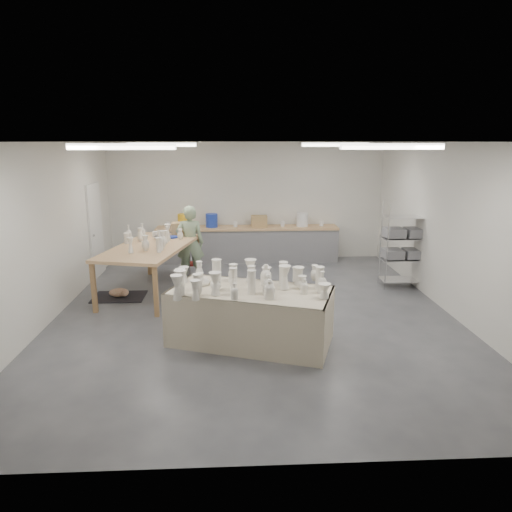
{
  "coord_description": "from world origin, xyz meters",
  "views": [
    {
      "loc": [
        -0.35,
        -7.72,
        3.01
      ],
      "look_at": [
        0.04,
        0.03,
        1.05
      ],
      "focal_mm": 32.0,
      "sensor_mm": 36.0,
      "label": 1
    }
  ],
  "objects": [
    {
      "name": "cat",
      "position": [
        -2.62,
        0.97,
        0.1
      ],
      "size": [
        0.43,
        0.33,
        0.17
      ],
      "rotation": [
        0.0,
        0.0,
        0.17
      ],
      "color": "white",
      "rests_on": "rug"
    },
    {
      "name": "work_table",
      "position": [
        -1.97,
        1.35,
        0.97
      ],
      "size": [
        1.86,
        2.85,
        1.36
      ],
      "rotation": [
        0.0,
        0.0,
        -0.22
      ],
      "color": "tan",
      "rests_on": "ground"
    },
    {
      "name": "wire_shelf",
      "position": [
        3.2,
        1.4,
        0.92
      ],
      "size": [
        0.88,
        0.48,
        1.8
      ],
      "color": "silver",
      "rests_on": "ground"
    },
    {
      "name": "red_stool",
      "position": [
        -1.31,
        2.4,
        0.27
      ],
      "size": [
        0.33,
        0.33,
        0.31
      ],
      "rotation": [
        0.0,
        0.0,
        -0.01
      ],
      "color": "#AC1D18",
      "rests_on": "ground"
    },
    {
      "name": "rug",
      "position": [
        -2.64,
        0.98,
        0.01
      ],
      "size": [
        1.0,
        0.7,
        0.02
      ],
      "primitive_type": "cube",
      "color": "black",
      "rests_on": "ground"
    },
    {
      "name": "back_counter",
      "position": [
        -0.01,
        3.68,
        0.49
      ],
      "size": [
        4.6,
        0.6,
        1.24
      ],
      "color": "tan",
      "rests_on": "ground"
    },
    {
      "name": "potter",
      "position": [
        -1.31,
        2.13,
        0.83
      ],
      "size": [
        0.64,
        0.44,
        1.67
      ],
      "primitive_type": "imported",
      "rotation": [
        0.0,
        0.0,
        3.22
      ],
      "color": "#8BA47F",
      "rests_on": "ground"
    },
    {
      "name": "room",
      "position": [
        -0.11,
        0.08,
        2.06
      ],
      "size": [
        8.0,
        8.02,
        3.0
      ],
      "color": "#424449",
      "rests_on": "ground"
    },
    {
      "name": "drying_table",
      "position": [
        -0.12,
        -1.22,
        0.47
      ],
      "size": [
        2.63,
        1.9,
        1.22
      ],
      "rotation": [
        0.0,
        0.0,
        -0.33
      ],
      "color": "olive",
      "rests_on": "ground"
    }
  ]
}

